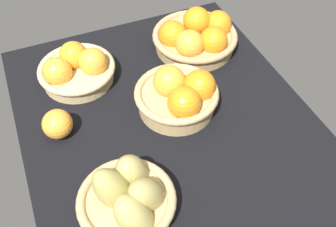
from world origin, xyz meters
The scene contains 6 objects.
market_tray centered at (0.00, 0.00, 1.50)cm, with size 84.00×72.00×3.00cm, color black.
basket_far_left centered at (-21.71, 18.87, 7.38)cm, with size 25.30×25.30×11.59cm.
basket_near_right_pears centered at (21.88, -16.86, 7.59)cm, with size 21.39×20.79×14.15cm.
basket_center centered at (-0.95, 4.25, 7.95)cm, with size 21.49×21.49×11.92cm.
basket_near_left centered at (-21.80, -17.18, 7.02)cm, with size 21.11×21.11×10.30cm.
loose_orange_front_gap centered at (-4.39, -26.12, 6.67)cm, with size 7.35×7.35×7.35cm, color #F49E33.
Camera 1 is at (61.61, -24.87, 78.06)cm, focal length 41.74 mm.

